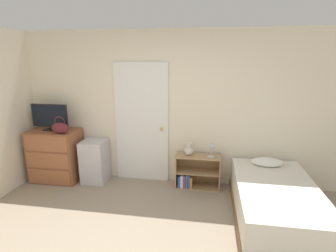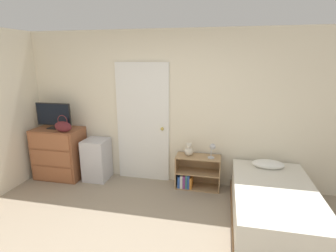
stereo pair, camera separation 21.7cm
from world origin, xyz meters
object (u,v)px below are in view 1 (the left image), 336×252
Objects in this scene: dresser at (56,155)px; teddy_bear at (189,150)px; bed at (275,202)px; desk_lamp at (212,147)px; handbag at (60,128)px; tv at (50,117)px; storage_bin at (95,161)px; bookshelf at (194,173)px.

teddy_bear is (2.32, 0.10, 0.20)m from dresser.
dresser reaches higher than bed.
dresser is at bearing -178.76° from desk_lamp.
handbag is at bearing -172.73° from teddy_bear.
storage_bin is at bearing 2.69° from tv.
bed is at bearing -34.23° from bookshelf.
desk_lamp is 1.20m from bed.
dresser is 1.24× the size of storage_bin.
bed is at bearing -8.49° from handbag.
bed is at bearing -10.62° from tv.
tv is (-0.05, 0.02, 0.69)m from dresser.
dresser is at bearing -177.47° from teddy_bear.
bookshelf is at bearing 170.19° from desk_lamp.
dresser is at bearing -175.64° from storage_bin.
handbag reaches higher than bookshelf.
handbag is 0.42× the size of bookshelf.
desk_lamp reaches higher than bookshelf.
bed is at bearing -13.98° from storage_bin.
bookshelf is at bearing 1.79° from storage_bin.
handbag is at bearing -34.39° from dresser.
tv is 0.35× the size of bed.
storage_bin is 2.03m from desk_lamp.
handbag is at bearing -154.66° from storage_bin.
bookshelf is 0.39× the size of bed.
dresser is at bearing -177.47° from bookshelf.
desk_lamp is (0.38, -0.04, 0.08)m from teddy_bear.
handbag is 2.33m from bookshelf.
teddy_bear is at bearing 2.53° from dresser.
dresser is at bearing 169.51° from bed.
tv reaches higher than handbag.
storage_bin reaches higher than bed.
storage_bin is (0.74, 0.03, -0.77)m from tv.
dresser reaches higher than desk_lamp.
tv is 2.93× the size of teddy_bear.
tv is at bearing -177.31° from storage_bin.
bookshelf is 3.29× the size of teddy_bear.
teddy_bear is at bearing 2.05° from tv.
handbag is 0.42× the size of storage_bin.
dresser reaches higher than bookshelf.
teddy_bear reaches higher than bookshelf.
dresser is 4.08× the size of teddy_bear.
storage_bin is at bearing 4.36° from dresser.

